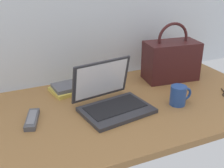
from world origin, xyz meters
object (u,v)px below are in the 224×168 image
remote_control_far (32,119)px  book_stack (69,88)px  laptop (111,99)px  handbag (171,60)px  coffee_mug (179,95)px

remote_control_far → book_stack: (0.23, 0.23, 0.01)m
laptop → book_stack: 0.29m
remote_control_far → handbag: size_ratio=0.50×
remote_control_far → handbag: (0.82, 0.16, 0.10)m
remote_control_far → coffee_mug: bearing=-10.4°
handbag → remote_control_far: bearing=-168.7°
laptop → coffee_mug: laptop is taller
handbag → coffee_mug: bearing=-117.3°
laptop → handbag: 0.50m
laptop → remote_control_far: (-0.36, 0.02, -0.03)m
handbag → book_stack: handbag is taller
coffee_mug → handbag: (0.15, 0.29, 0.07)m
laptop → remote_control_far: size_ratio=2.05×
coffee_mug → handbag: 0.33m
remote_control_far → laptop: bearing=-4.0°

